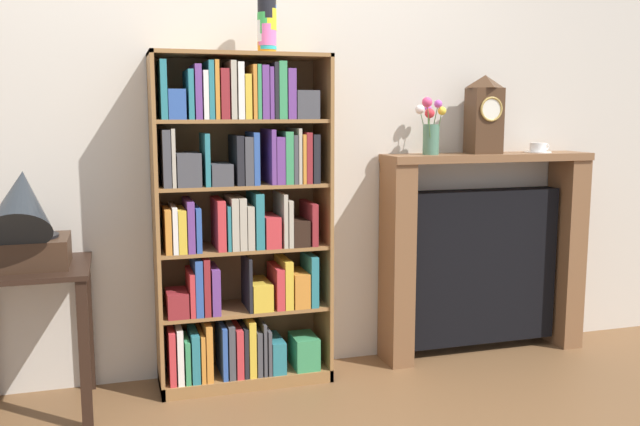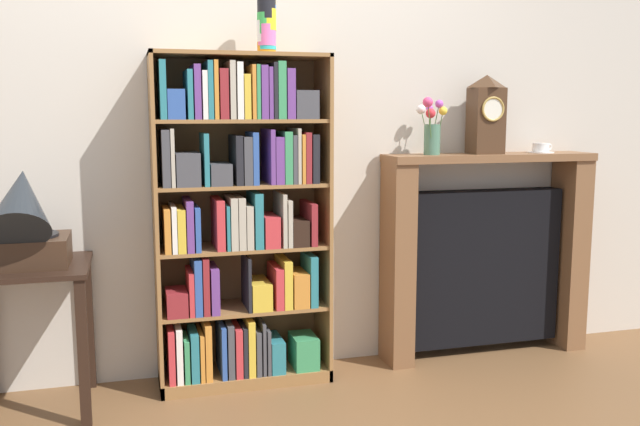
% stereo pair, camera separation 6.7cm
% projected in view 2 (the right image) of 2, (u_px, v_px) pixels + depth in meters
% --- Properties ---
extents(ground_plane, '(8.05, 6.40, 0.02)m').
position_uv_depth(ground_plane, '(249.00, 392.00, 3.30)').
color(ground_plane, brown).
extents(wall_back, '(5.05, 0.08, 2.60)m').
position_uv_depth(wall_back, '(272.00, 118.00, 3.47)').
color(wall_back, beige).
rests_on(wall_back, ground).
extents(bookshelf, '(0.83, 0.30, 1.60)m').
position_uv_depth(bookshelf, '(240.00, 227.00, 3.30)').
color(bookshelf, olive).
rests_on(bookshelf, ground).
extents(cup_stack, '(0.09, 0.09, 0.29)m').
position_uv_depth(cup_stack, '(267.00, 22.00, 3.19)').
color(cup_stack, orange).
rests_on(cup_stack, bookshelf).
extents(side_table_left, '(0.51, 0.52, 0.67)m').
position_uv_depth(side_table_left, '(31.00, 302.00, 3.00)').
color(side_table_left, black).
rests_on(side_table_left, ground).
extents(gramophone, '(0.34, 0.46, 0.50)m').
position_uv_depth(gramophone, '(24.00, 221.00, 2.88)').
color(gramophone, '#382316').
rests_on(gramophone, side_table_left).
extents(fireplace_mantel, '(1.16, 0.25, 1.11)m').
position_uv_depth(fireplace_mantel, '(484.00, 257.00, 3.76)').
color(fireplace_mantel, brown).
rests_on(fireplace_mantel, ground).
extents(mantel_clock, '(0.17, 0.15, 0.41)m').
position_uv_depth(mantel_clock, '(486.00, 114.00, 3.61)').
color(mantel_clock, '#472D1C').
rests_on(mantel_clock, fireplace_mantel).
extents(flower_vase, '(0.15, 0.18, 0.29)m').
position_uv_depth(flower_vase, '(432.00, 129.00, 3.53)').
color(flower_vase, '#4C7A60').
rests_on(flower_vase, fireplace_mantel).
extents(teacup_with_saucer, '(0.15, 0.15, 0.05)m').
position_uv_depth(teacup_with_saucer, '(541.00, 149.00, 3.73)').
color(teacup_with_saucer, white).
rests_on(teacup_with_saucer, fireplace_mantel).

